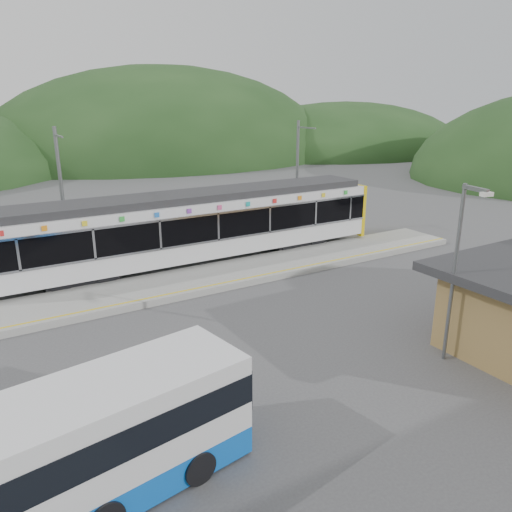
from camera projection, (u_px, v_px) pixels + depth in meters
ground at (279, 296)px, 21.73m from camera, size 120.00×120.00×0.00m
hills at (317, 246)px, 29.11m from camera, size 146.00×149.00×26.00m
platform at (242, 271)px, 24.39m from camera, size 26.00×3.20×0.30m
yellow_line at (256, 276)px, 23.28m from camera, size 26.00×0.10×0.01m
train at (197, 225)px, 25.47m from camera, size 20.44×3.01×3.74m
catenary_mast_west at (63, 197)px, 24.18m from camera, size 0.18×1.80×7.00m
catenary_mast_east at (297, 176)px, 31.09m from camera, size 0.18×1.80×7.00m
bus at (21, 479)px, 9.48m from camera, size 9.86×3.71×2.63m
lamp_post at (459, 260)px, 15.34m from camera, size 0.38×1.05×5.81m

